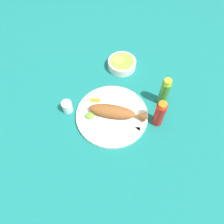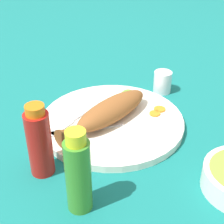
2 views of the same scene
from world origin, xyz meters
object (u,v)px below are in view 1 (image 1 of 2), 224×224
main_plate (112,115)px  hot_sauce_bottle_green (164,92)px  fork_far (123,128)px  salt_cup (67,107)px  fried_fish (115,112)px  fork_near (129,121)px  guacamole_bowl (122,64)px  hot_sauce_bottle_red (159,114)px

main_plate → hot_sauce_bottle_green: size_ratio=2.09×
fork_far → salt_cup: 0.30m
fried_fish → fork_far: bearing=127.5°
hot_sauce_bottle_green → salt_cup: (0.48, 0.02, -0.05)m
fork_near → main_plate: bearing=-159.9°
fork_far → salt_cup: bearing=162.2°
salt_cup → guacamole_bowl: (-0.30, -0.28, -0.00)m
hot_sauce_bottle_green → salt_cup: bearing=1.9°
salt_cup → guacamole_bowl: 0.41m
fried_fish → hot_sauce_bottle_red: hot_sauce_bottle_red is taller
main_plate → guacamole_bowl: (-0.08, -0.33, 0.02)m
hot_sauce_bottle_red → salt_cup: size_ratio=2.57×
fried_fish → fork_far: (-0.03, 0.08, -0.02)m
hot_sauce_bottle_red → fork_far: bearing=10.2°
fried_fish → hot_sauce_bottle_green: size_ratio=1.66×
main_plate → fork_near: 0.09m
hot_sauce_bottle_green → salt_cup: size_ratio=2.73×
fork_far → guacamole_bowl: bearing=94.0°
fork_far → hot_sauce_bottle_green: (-0.22, -0.15, 0.06)m
main_plate → hot_sauce_bottle_red: (-0.22, 0.05, 0.07)m
main_plate → hot_sauce_bottle_green: hot_sauce_bottle_green is taller
fork_near → hot_sauce_bottle_green: 0.22m
fork_far → hot_sauce_bottle_red: bearing=19.0°
fork_far → salt_cup: salt_cup is taller
fried_fish → guacamole_bowl: size_ratio=1.79×
fork_near → salt_cup: bearing=-149.0°
fork_near → hot_sauce_bottle_red: size_ratio=0.92×
fork_near → salt_cup: (0.30, -0.10, 0.01)m
hot_sauce_bottle_red → guacamole_bowl: 0.41m
fork_far → hot_sauce_bottle_green: 0.27m
fork_near → fork_far: bearing=-82.6°
main_plate → fried_fish: fried_fish is taller
hot_sauce_bottle_red → guacamole_bowl: (0.14, -0.38, -0.05)m
fork_near → hot_sauce_bottle_red: 0.15m
fork_far → guacamole_bowl: (-0.03, -0.41, 0.01)m
main_plate → fork_far: (-0.05, 0.08, 0.01)m
salt_cup → fried_fish: bearing=166.5°
fork_near → hot_sauce_bottle_green: bearing=80.3°
fork_near → hot_sauce_bottle_green: size_ratio=0.87×
main_plate → fried_fish: size_ratio=1.26×
main_plate → salt_cup: size_ratio=5.69×
fried_fish → hot_sauce_bottle_red: bearing=-177.9°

